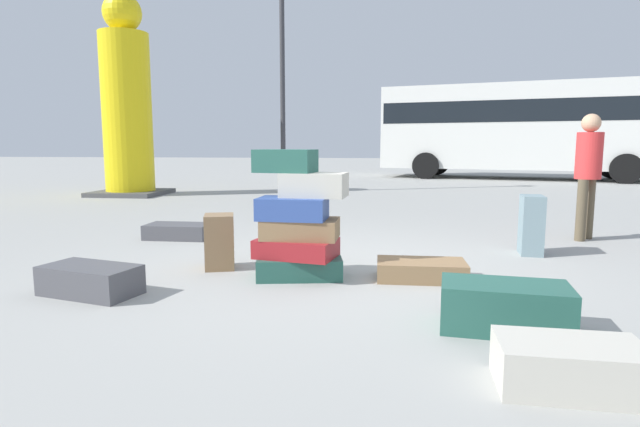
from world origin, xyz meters
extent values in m
plane|color=#9E9E99|center=(0.00, 0.00, 0.00)|extent=(80.00, 80.00, 0.00)
cube|color=#26594C|center=(-0.37, -0.29, 0.09)|extent=(0.81, 0.60, 0.19)
cube|color=maroon|center=(-0.39, -0.32, 0.27)|extent=(0.75, 0.56, 0.16)
cube|color=olive|center=(-0.36, -0.29, 0.43)|extent=(0.66, 0.43, 0.17)
cube|color=#334F99|center=(-0.43, -0.32, 0.62)|extent=(0.60, 0.40, 0.19)
cube|color=beige|center=(-0.25, -0.24, 0.82)|extent=(0.59, 0.41, 0.21)
cube|color=#26594C|center=(-0.51, -0.19, 1.02)|extent=(0.56, 0.41, 0.20)
cube|color=#26594C|center=(1.14, -1.42, 0.15)|extent=(0.83, 0.51, 0.30)
cube|color=#4C4C51|center=(-2.19, 1.35, 0.09)|extent=(0.78, 0.44, 0.18)
cube|color=beige|center=(1.27, -2.21, 0.12)|extent=(0.69, 0.42, 0.23)
cube|color=olive|center=(-1.18, -0.08, 0.26)|extent=(0.35, 0.37, 0.52)
cube|color=#4C4C51|center=(-1.91, -1.04, 0.12)|extent=(0.82, 0.56, 0.23)
cube|color=gray|center=(1.93, 0.96, 0.32)|extent=(0.26, 0.36, 0.63)
cube|color=olive|center=(0.70, -0.25, 0.08)|extent=(0.77, 0.43, 0.16)
cylinder|color=brown|center=(2.89, 2.00, 0.38)|extent=(0.12, 0.12, 0.75)
cylinder|color=brown|center=(2.74, 1.83, 0.38)|extent=(0.12, 0.12, 0.75)
cylinder|color=red|center=(2.81, 1.92, 1.03)|extent=(0.30, 0.30, 0.56)
sphere|color=tan|center=(2.81, 1.92, 1.43)|extent=(0.22, 0.22, 0.22)
cylinder|color=yellow|center=(-5.54, 6.55, 1.83)|extent=(1.10, 1.10, 3.66)
sphere|color=yellow|center=(-5.54, 6.55, 4.09)|extent=(0.85, 0.85, 0.85)
cube|color=#4C4C4C|center=(-5.54, 6.55, 0.05)|extent=(1.54, 1.54, 0.10)
cube|color=silver|center=(4.93, 13.67, 1.75)|extent=(9.53, 4.68, 2.80)
cube|color=black|center=(4.93, 13.67, 2.24)|extent=(9.36, 4.65, 0.70)
cylinder|color=black|center=(8.13, 14.15, 0.45)|extent=(0.93, 0.46, 0.90)
cylinder|color=black|center=(7.52, 11.73, 0.45)|extent=(0.93, 0.46, 0.90)
cylinder|color=black|center=(2.33, 15.62, 0.45)|extent=(0.93, 0.46, 0.90)
cylinder|color=black|center=(1.72, 13.20, 0.45)|extent=(0.93, 0.46, 0.90)
cylinder|color=#333338|center=(-2.14, 7.71, 2.69)|extent=(0.12, 0.12, 5.37)
camera|label=1|loc=(0.38, -4.66, 1.17)|focal=28.63mm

